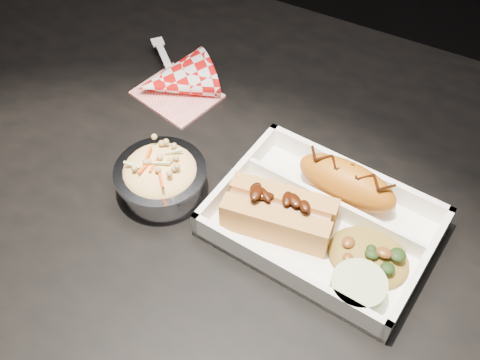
% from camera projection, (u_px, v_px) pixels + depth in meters
% --- Properties ---
extents(dining_table, '(1.20, 0.80, 0.75)m').
position_uv_depth(dining_table, '(248.00, 237.00, 0.82)').
color(dining_table, black).
rests_on(dining_table, ground).
extents(food_tray, '(0.27, 0.20, 0.04)m').
position_uv_depth(food_tray, '(323.00, 225.00, 0.71)').
color(food_tray, white).
rests_on(food_tray, dining_table).
extents(fried_pastry, '(0.13, 0.06, 0.05)m').
position_uv_depth(fried_pastry, '(347.00, 183.00, 0.72)').
color(fried_pastry, '#BA6412').
rests_on(fried_pastry, food_tray).
extents(hotdog, '(0.14, 0.08, 0.06)m').
position_uv_depth(hotdog, '(279.00, 212.00, 0.70)').
color(hotdog, '#C38642').
rests_on(hotdog, food_tray).
extents(fried_rice_mound, '(0.10, 0.09, 0.03)m').
position_uv_depth(fried_rice_mound, '(370.00, 252.00, 0.67)').
color(fried_rice_mound, olive).
rests_on(fried_rice_mound, food_tray).
extents(cupcake_liner, '(0.06, 0.06, 0.03)m').
position_uv_depth(cupcake_liner, '(358.00, 289.00, 0.64)').
color(cupcake_liner, '#B2C695').
rests_on(cupcake_liner, food_tray).
extents(foil_coleslaw_cup, '(0.11, 0.11, 0.07)m').
position_uv_depth(foil_coleslaw_cup, '(161.00, 176.00, 0.73)').
color(foil_coleslaw_cup, silver).
rests_on(foil_coleslaw_cup, dining_table).
extents(napkin_fork, '(0.15, 0.15, 0.10)m').
position_uv_depth(napkin_fork, '(174.00, 81.00, 0.87)').
color(napkin_fork, red).
rests_on(napkin_fork, dining_table).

